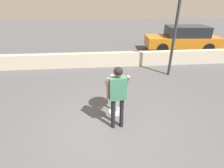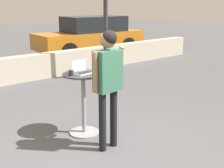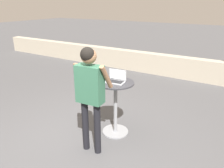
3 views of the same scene
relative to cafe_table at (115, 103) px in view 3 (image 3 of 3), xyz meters
The scene contains 6 objects.
ground_plane 0.97m from the cafe_table, 113.06° to the right, with size 50.00×50.00×0.00m, color #4C4C4F.
pavement_kerb 4.02m from the cafe_table, 94.14° to the left, with size 16.40×0.35×0.71m.
cafe_table is the anchor object (origin of this frame).
laptop 0.46m from the cafe_table, 104.14° to the left, with size 0.36×0.28×0.21m.
coffee_mug 0.51m from the cafe_table, behind, with size 0.11×0.08×0.09m.
standing_person 0.87m from the cafe_table, 94.39° to the right, with size 0.57×0.41×1.79m.
Camera 3 is at (2.17, -2.48, 2.38)m, focal length 35.00 mm.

